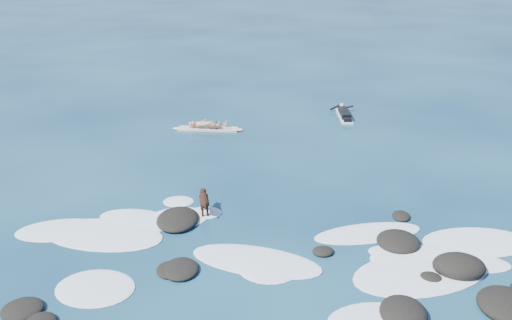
{
  "coord_description": "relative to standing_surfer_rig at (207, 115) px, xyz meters",
  "views": [
    {
      "loc": [
        0.06,
        -14.8,
        8.54
      ],
      "look_at": [
        -0.41,
        4.0,
        0.9
      ],
      "focal_mm": 40.0,
      "sensor_mm": 36.0,
      "label": 1
    }
  ],
  "objects": [
    {
      "name": "ground",
      "position": [
        2.76,
        -9.81,
        -0.73
      ],
      "size": [
        160.0,
        160.0,
        0.0
      ],
      "primitive_type": "plane",
      "color": "#0A2642",
      "rests_on": "ground"
    },
    {
      "name": "paddling_surfer_rig",
      "position": [
        6.47,
        2.13,
        -0.57
      ],
      "size": [
        1.19,
        2.65,
        0.46
      ],
      "rotation": [
        0.0,
        0.0,
        1.6
      ],
      "color": "white",
      "rests_on": "ground"
    },
    {
      "name": "standing_surfer_rig",
      "position": [
        0.0,
        0.0,
        0.0
      ],
      "size": [
        3.25,
        0.67,
        1.85
      ],
      "rotation": [
        0.0,
        0.0,
        -0.04
      ],
      "color": "beige",
      "rests_on": "ground"
    },
    {
      "name": "breaking_foam",
      "position": [
        3.17,
        -10.46,
        -0.72
      ],
      "size": [
        15.61,
        7.51,
        0.12
      ],
      "color": "white",
      "rests_on": "ground"
    },
    {
      "name": "reef_rocks",
      "position": [
        5.96,
        -12.03,
        -0.62
      ],
      "size": [
        14.14,
        7.18,
        0.62
      ],
      "color": "black",
      "rests_on": "ground"
    },
    {
      "name": "dog",
      "position": [
        0.74,
        -8.25,
        -0.23
      ],
      "size": [
        0.44,
        1.18,
        0.75
      ],
      "rotation": [
        0.0,
        0.0,
        1.76
      ],
      "color": "black",
      "rests_on": "ground"
    }
  ]
}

